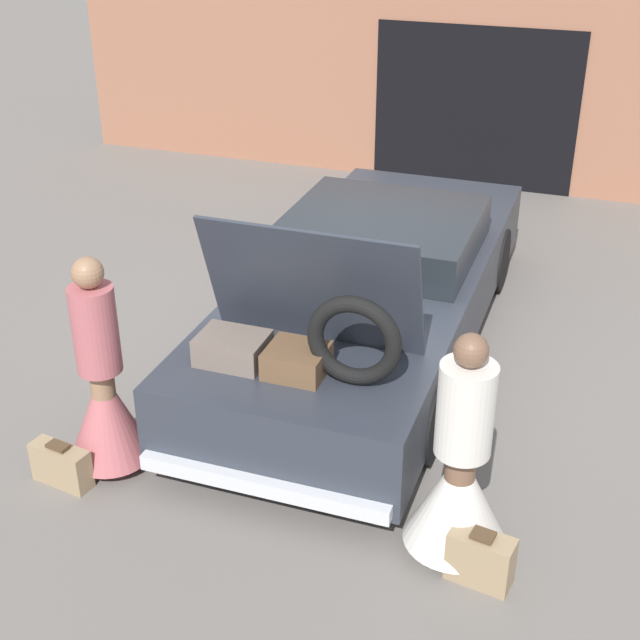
# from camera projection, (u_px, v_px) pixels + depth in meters

# --- Properties ---
(ground_plane) EXTENTS (40.00, 40.00, 0.00)m
(ground_plane) POSITION_uv_depth(u_px,v_px,m) (370.00, 344.00, 8.64)
(ground_plane) COLOR slate
(garage_wall_back) EXTENTS (12.00, 0.14, 2.80)m
(garage_wall_back) POSITION_uv_depth(u_px,v_px,m) (477.00, 86.00, 12.12)
(garage_wall_back) COLOR #9E664C
(garage_wall_back) RESTS_ON ground_plane
(car) EXTENTS (2.03, 5.38, 1.89)m
(car) POSITION_uv_depth(u_px,v_px,m) (371.00, 290.00, 8.36)
(car) COLOR #2D333D
(car) RESTS_ON ground_plane
(person_left) EXTENTS (0.63, 0.63, 1.76)m
(person_left) POSITION_uv_depth(u_px,v_px,m) (104.00, 395.00, 6.68)
(person_left) COLOR #997051
(person_left) RESTS_ON ground_plane
(person_right) EXTENTS (0.71, 0.71, 1.67)m
(person_right) POSITION_uv_depth(u_px,v_px,m) (459.00, 479.00, 5.86)
(person_right) COLOR brown
(person_right) RESTS_ON ground_plane
(suitcase_beside_left_person) EXTENTS (0.50, 0.24, 0.35)m
(suitcase_beside_left_person) POSITION_uv_depth(u_px,v_px,m) (61.00, 465.00, 6.68)
(suitcase_beside_left_person) COLOR #9E8460
(suitcase_beside_left_person) RESTS_ON ground_plane
(suitcase_beside_right_person) EXTENTS (0.45, 0.27, 0.39)m
(suitcase_beside_right_person) POSITION_uv_depth(u_px,v_px,m) (480.00, 559.00, 5.78)
(suitcase_beside_right_person) COLOR #9E8460
(suitcase_beside_right_person) RESTS_ON ground_plane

